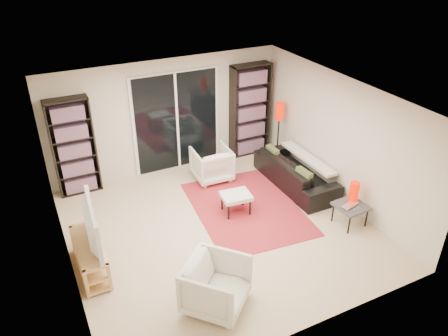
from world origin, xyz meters
The scene contains 20 objects.
floor centered at (0.00, 0.00, 0.00)m, with size 5.00×5.00×0.00m, color beige.
wall_back centered at (0.00, 2.50, 1.20)m, with size 5.00×0.02×2.40m, color beige.
wall_front centered at (0.00, -2.50, 1.20)m, with size 5.00×0.02×2.40m, color beige.
wall_left centered at (-2.50, 0.00, 1.20)m, with size 0.02×5.00×2.40m, color beige.
wall_right centered at (2.50, 0.00, 1.20)m, with size 0.02×5.00×2.40m, color beige.
ceiling centered at (0.00, 0.00, 2.40)m, with size 5.00×5.00×0.02m, color white.
sliding_door centered at (0.20, 2.46, 1.05)m, with size 1.92×0.08×2.16m.
bookshelf_left centered at (-1.95, 2.33, 0.98)m, with size 0.80×0.30×1.95m.
bookshelf_right centered at (1.90, 2.33, 1.05)m, with size 0.90×0.30×2.10m.
tv_stand centered at (-2.23, -0.10, 0.26)m, with size 0.39×1.21×0.50m.
tv centered at (-2.21, -0.10, 0.84)m, with size 1.18×0.15×0.68m, color black.
rug centered at (0.73, 0.31, 0.01)m, with size 1.86×2.52×0.01m, color #A6242E.
sofa centered at (2.03, 0.62, 0.30)m, with size 2.05×0.80×0.60m, color black.
armchair_back centered at (0.61, 1.62, 0.35)m, with size 0.74×0.76×0.69m, color silver.
armchair_front centered at (-0.81, -1.61, 0.37)m, with size 0.80×0.82×0.75m, color silver.
ottoman centered at (0.49, 0.28, 0.34)m, with size 0.57×0.48×0.40m.
side_table centered at (2.14, -0.92, 0.36)m, with size 0.54×0.54×0.40m.
laptop centered at (2.11, -0.98, 0.41)m, with size 0.35×0.22×0.03m, color silver.
table_lamp centered at (2.24, -0.83, 0.59)m, with size 0.17×0.17×0.38m, color red.
floor_lamp centered at (2.26, 1.69, 1.05)m, with size 0.21×0.21×1.38m.
Camera 1 is at (-2.67, -5.62, 4.71)m, focal length 35.00 mm.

